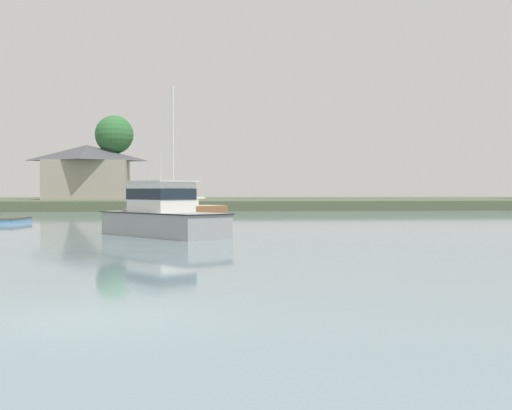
# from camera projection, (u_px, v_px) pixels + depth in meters

# --- Properties ---
(ground_plane) EXTENTS (454.06, 454.06, 0.00)m
(ground_plane) POSITION_uv_depth(u_px,v_px,m) (92.00, 319.00, 12.52)
(ground_plane) COLOR gray
(far_shore_bank) EXTENTS (204.33, 53.85, 1.16)m
(far_shore_bank) POSITION_uv_depth(u_px,v_px,m) (177.00, 202.00, 104.78)
(far_shore_bank) COLOR #4C563D
(far_shore_bank) RESTS_ON ground
(sailboat_wood) EXTENTS (8.96, 8.10, 12.38)m
(sailboat_wood) POSITION_uv_depth(u_px,v_px,m) (180.00, 214.00, 62.03)
(sailboat_wood) COLOR brown
(sailboat_wood) RESTS_ON ground
(dinghy_skyblue) EXTENTS (2.30, 3.91, 0.56)m
(dinghy_skyblue) POSITION_uv_depth(u_px,v_px,m) (12.00, 221.00, 49.75)
(dinghy_skyblue) COLOR #669ECC
(dinghy_skyblue) RESTS_ON ground
(cruiser_grey) EXTENTS (7.49, 8.75, 5.37)m
(cruiser_grey) POSITION_uv_depth(u_px,v_px,m) (155.00, 222.00, 35.97)
(cruiser_grey) COLOR gray
(cruiser_grey) RESTS_ON ground
(shore_tree_center_right) EXTENTS (5.35, 5.35, 11.73)m
(shore_tree_center_right) POSITION_uv_depth(u_px,v_px,m) (114.00, 135.00, 95.95)
(shore_tree_center_right) COLOR brown
(shore_tree_center_right) RESTS_ON far_shore_bank
(cottage_eastern) EXTENTS (11.94, 8.59, 7.51)m
(cottage_eastern) POSITION_uv_depth(u_px,v_px,m) (87.00, 171.00, 94.51)
(cottage_eastern) COLOR #9E998E
(cottage_eastern) RESTS_ON far_shore_bank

